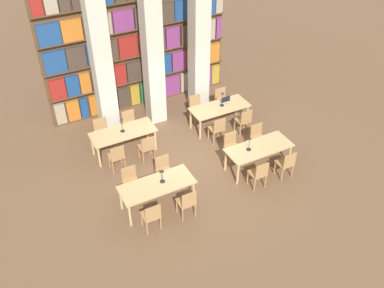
# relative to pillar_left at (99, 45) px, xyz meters

# --- Properties ---
(ground_plane) EXTENTS (40.00, 40.00, 0.00)m
(ground_plane) POSITION_rel_pillar_left_xyz_m (1.62, -2.50, -3.00)
(ground_plane) COLOR brown
(bookshelf_bank) EXTENTS (6.36, 0.35, 5.50)m
(bookshelf_bank) POSITION_rel_pillar_left_xyz_m (1.63, 1.21, -0.33)
(bookshelf_bank) COLOR brown
(bookshelf_bank) RESTS_ON ground_plane
(pillar_left) EXTENTS (0.54, 0.54, 6.00)m
(pillar_left) POSITION_rel_pillar_left_xyz_m (0.00, 0.00, 0.00)
(pillar_left) COLOR beige
(pillar_left) RESTS_ON ground_plane
(pillar_center) EXTENTS (0.54, 0.54, 6.00)m
(pillar_center) POSITION_rel_pillar_left_xyz_m (1.62, 0.00, 0.00)
(pillar_center) COLOR beige
(pillar_center) RESTS_ON ground_plane
(pillar_right) EXTENTS (0.54, 0.54, 6.00)m
(pillar_right) POSITION_rel_pillar_left_xyz_m (3.23, 0.00, 0.00)
(pillar_right) COLOR beige
(pillar_right) RESTS_ON ground_plane
(reading_table_0) EXTENTS (1.92, 0.81, 0.75)m
(reading_table_0) POSITION_rel_pillar_left_xyz_m (0.00, -3.77, -2.33)
(reading_table_0) COLOR tan
(reading_table_0) RESTS_ON ground_plane
(chair_0) EXTENTS (0.42, 0.40, 0.89)m
(chair_0) POSITION_rel_pillar_left_xyz_m (-0.45, -4.46, -2.52)
(chair_0) COLOR tan
(chair_0) RESTS_ON ground_plane
(chair_1) EXTENTS (0.42, 0.40, 0.89)m
(chair_1) POSITION_rel_pillar_left_xyz_m (-0.45, -3.08, -2.52)
(chair_1) COLOR tan
(chair_1) RESTS_ON ground_plane
(chair_2) EXTENTS (0.42, 0.40, 0.89)m
(chair_2) POSITION_rel_pillar_left_xyz_m (0.51, -4.46, -2.52)
(chair_2) COLOR tan
(chair_2) RESTS_ON ground_plane
(chair_3) EXTENTS (0.42, 0.40, 0.89)m
(chair_3) POSITION_rel_pillar_left_xyz_m (0.51, -3.08, -2.52)
(chair_3) COLOR tan
(chair_3) RESTS_ON ground_plane
(desk_lamp_0) EXTENTS (0.14, 0.14, 0.41)m
(desk_lamp_0) POSITION_rel_pillar_left_xyz_m (0.17, -3.75, -1.98)
(desk_lamp_0) COLOR #232328
(desk_lamp_0) RESTS_ON reading_table_0
(reading_table_1) EXTENTS (1.92, 0.81, 0.75)m
(reading_table_1) POSITION_rel_pillar_left_xyz_m (3.19, -3.70, -2.33)
(reading_table_1) COLOR tan
(reading_table_1) RESTS_ON ground_plane
(chair_4) EXTENTS (0.42, 0.40, 0.89)m
(chair_4) POSITION_rel_pillar_left_xyz_m (2.73, -4.39, -2.52)
(chair_4) COLOR tan
(chair_4) RESTS_ON ground_plane
(chair_5) EXTENTS (0.42, 0.40, 0.89)m
(chair_5) POSITION_rel_pillar_left_xyz_m (2.73, -3.01, -2.52)
(chair_5) COLOR tan
(chair_5) RESTS_ON ground_plane
(chair_6) EXTENTS (0.42, 0.40, 0.89)m
(chair_6) POSITION_rel_pillar_left_xyz_m (3.65, -4.39, -2.52)
(chair_6) COLOR tan
(chair_6) RESTS_ON ground_plane
(chair_7) EXTENTS (0.42, 0.40, 0.89)m
(chair_7) POSITION_rel_pillar_left_xyz_m (3.65, -3.01, -2.52)
(chair_7) COLOR tan
(chair_7) RESTS_ON ground_plane
(desk_lamp_1) EXTENTS (0.14, 0.14, 0.46)m
(desk_lamp_1) POSITION_rel_pillar_left_xyz_m (2.86, -3.67, -1.94)
(desk_lamp_1) COLOR #232328
(desk_lamp_1) RESTS_ON reading_table_1
(reading_table_2) EXTENTS (1.92, 0.81, 0.75)m
(reading_table_2) POSITION_rel_pillar_left_xyz_m (0.03, -1.23, -2.33)
(reading_table_2) COLOR tan
(reading_table_2) RESTS_ON ground_plane
(chair_8) EXTENTS (0.42, 0.40, 0.89)m
(chair_8) POSITION_rel_pillar_left_xyz_m (-0.43, -1.92, -2.52)
(chair_8) COLOR tan
(chair_8) RESTS_ON ground_plane
(chair_9) EXTENTS (0.42, 0.40, 0.89)m
(chair_9) POSITION_rel_pillar_left_xyz_m (-0.43, -0.54, -2.52)
(chair_9) COLOR tan
(chair_9) RESTS_ON ground_plane
(chair_10) EXTENTS (0.42, 0.40, 0.89)m
(chair_10) POSITION_rel_pillar_left_xyz_m (0.50, -1.92, -2.52)
(chair_10) COLOR tan
(chair_10) RESTS_ON ground_plane
(chair_11) EXTENTS (0.42, 0.40, 0.89)m
(chair_11) POSITION_rel_pillar_left_xyz_m (0.50, -0.54, -2.52)
(chair_11) COLOR tan
(chair_11) RESTS_ON ground_plane
(desk_lamp_2) EXTENTS (0.14, 0.14, 0.47)m
(desk_lamp_2) POSITION_rel_pillar_left_xyz_m (0.04, -1.20, -1.93)
(desk_lamp_2) COLOR #232328
(desk_lamp_2) RESTS_ON reading_table_2
(reading_table_3) EXTENTS (1.92, 0.81, 0.75)m
(reading_table_3) POSITION_rel_pillar_left_xyz_m (3.27, -1.37, -2.33)
(reading_table_3) COLOR tan
(reading_table_3) RESTS_ON ground_plane
(chair_12) EXTENTS (0.42, 0.40, 0.89)m
(chair_12) POSITION_rel_pillar_left_xyz_m (2.80, -2.06, -2.52)
(chair_12) COLOR tan
(chair_12) RESTS_ON ground_plane
(chair_13) EXTENTS (0.42, 0.40, 0.89)m
(chair_13) POSITION_rel_pillar_left_xyz_m (2.80, -0.68, -2.52)
(chair_13) COLOR tan
(chair_13) RESTS_ON ground_plane
(chair_14) EXTENTS (0.42, 0.40, 0.89)m
(chair_14) POSITION_rel_pillar_left_xyz_m (3.77, -2.06, -2.52)
(chair_14) COLOR tan
(chair_14) RESTS_ON ground_plane
(chair_15) EXTENTS (0.42, 0.40, 0.89)m
(chair_15) POSITION_rel_pillar_left_xyz_m (3.77, -0.68, -2.52)
(chair_15) COLOR tan
(chair_15) RESTS_ON ground_plane
(desk_lamp_3) EXTENTS (0.14, 0.14, 0.50)m
(desk_lamp_3) POSITION_rel_pillar_left_xyz_m (3.37, -1.34, -1.91)
(desk_lamp_3) COLOR #232328
(desk_lamp_3) RESTS_ON reading_table_3
(laptop) EXTENTS (0.32, 0.22, 0.21)m
(laptop) POSITION_rel_pillar_left_xyz_m (3.58, -1.16, -2.21)
(laptop) COLOR silver
(laptop) RESTS_ON reading_table_3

